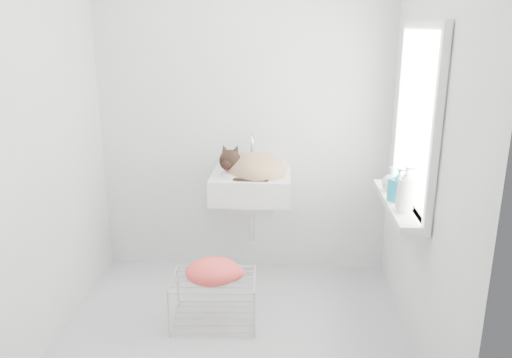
# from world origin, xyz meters

# --- Properties ---
(floor) EXTENTS (2.20, 2.00, 0.02)m
(floor) POSITION_xyz_m (0.00, 0.00, 0.00)
(floor) COLOR #B0B5BD
(floor) RESTS_ON ground
(back_wall) EXTENTS (2.20, 0.02, 2.50)m
(back_wall) POSITION_xyz_m (0.00, 1.00, 1.25)
(back_wall) COLOR white
(back_wall) RESTS_ON ground
(right_wall) EXTENTS (0.02, 2.00, 2.50)m
(right_wall) POSITION_xyz_m (1.10, 0.00, 1.25)
(right_wall) COLOR white
(right_wall) RESTS_ON ground
(left_wall) EXTENTS (0.02, 2.00, 2.50)m
(left_wall) POSITION_xyz_m (-1.10, 0.00, 1.25)
(left_wall) COLOR white
(left_wall) RESTS_ON ground
(window_glass) EXTENTS (0.01, 0.80, 1.00)m
(window_glass) POSITION_xyz_m (1.09, 0.20, 1.35)
(window_glass) COLOR white
(window_glass) RESTS_ON right_wall
(window_frame) EXTENTS (0.04, 0.90, 1.10)m
(window_frame) POSITION_xyz_m (1.07, 0.20, 1.35)
(window_frame) COLOR white
(window_frame) RESTS_ON right_wall
(windowsill) EXTENTS (0.16, 0.88, 0.04)m
(windowsill) POSITION_xyz_m (1.01, 0.20, 0.83)
(windowsill) COLOR white
(windowsill) RESTS_ON right_wall
(sink) EXTENTS (0.57, 0.49, 0.23)m
(sink) POSITION_xyz_m (0.07, 0.74, 0.85)
(sink) COLOR white
(sink) RESTS_ON back_wall
(faucet) EXTENTS (0.21, 0.14, 0.21)m
(faucet) POSITION_xyz_m (0.07, 0.92, 0.99)
(faucet) COLOR silver
(faucet) RESTS_ON sink
(cat) EXTENTS (0.51, 0.45, 0.29)m
(cat) POSITION_xyz_m (0.08, 0.72, 0.89)
(cat) COLOR tan
(cat) RESTS_ON sink
(wire_rack) EXTENTS (0.55, 0.40, 0.32)m
(wire_rack) POSITION_xyz_m (-0.13, 0.15, 0.15)
(wire_rack) COLOR beige
(wire_rack) RESTS_ON floor
(towel) EXTENTS (0.39, 0.32, 0.14)m
(towel) POSITION_xyz_m (-0.13, 0.10, 0.35)
(towel) COLOR #FF6700
(towel) RESTS_ON wire_rack
(bottle_a) EXTENTS (0.12, 0.12, 0.23)m
(bottle_a) POSITION_xyz_m (1.00, 0.01, 0.85)
(bottle_a) COLOR white
(bottle_a) RESTS_ON windowsill
(bottle_b) EXTENTS (0.13, 0.13, 0.21)m
(bottle_b) POSITION_xyz_m (1.00, 0.19, 0.85)
(bottle_b) COLOR teal
(bottle_b) RESTS_ON windowsill
(bottle_c) EXTENTS (0.17, 0.17, 0.16)m
(bottle_c) POSITION_xyz_m (1.00, 0.38, 0.85)
(bottle_c) COLOR silver
(bottle_c) RESTS_ON windowsill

